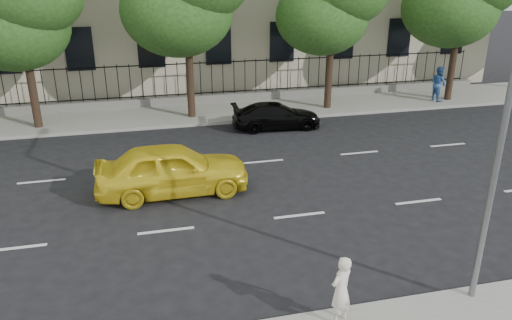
{
  "coord_description": "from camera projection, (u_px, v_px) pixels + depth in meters",
  "views": [
    {
      "loc": [
        -4.41,
        -10.24,
        7.15
      ],
      "look_at": [
        -1.23,
        3.0,
        1.73
      ],
      "focal_mm": 35.0,
      "sensor_mm": 36.0,
      "label": 1
    }
  ],
  "objects": [
    {
      "name": "black_sedan",
      "position": [
        276.0,
        116.0,
        22.84
      ],
      "size": [
        4.15,
        1.87,
        1.18
      ],
      "primitive_type": "imported",
      "rotation": [
        0.0,
        0.0,
        1.52
      ],
      "color": "black",
      "rests_on": "ground"
    },
    {
      "name": "ground",
      "position": [
        330.0,
        260.0,
        12.85
      ],
      "size": [
        120.0,
        120.0,
        0.0
      ],
      "primitive_type": "plane",
      "color": "black",
      "rests_on": "ground"
    },
    {
      "name": "yellow_taxi",
      "position": [
        172.0,
        169.0,
        16.3
      ],
      "size": [
        5.0,
        2.09,
        1.69
      ],
      "primitive_type": "imported",
      "rotation": [
        0.0,
        0.0,
        1.59
      ],
      "color": "yellow",
      "rests_on": "ground"
    },
    {
      "name": "lane_markings",
      "position": [
        279.0,
        185.0,
        17.14
      ],
      "size": [
        49.6,
        4.62,
        0.01
      ],
      "primitive_type": null,
      "color": "silver",
      "rests_on": "ground"
    },
    {
      "name": "woman_near",
      "position": [
        341.0,
        290.0,
        10.18
      ],
      "size": [
        0.67,
        0.59,
        1.53
      ],
      "primitive_type": "imported",
      "rotation": [
        0.0,
        0.0,
        3.64
      ],
      "color": "white",
      "rests_on": "near_sidewalk"
    },
    {
      "name": "pedestrian_far",
      "position": [
        438.0,
        84.0,
        26.71
      ],
      "size": [
        0.82,
        0.99,
        1.85
      ],
      "primitive_type": "imported",
      "rotation": [
        0.0,
        0.0,
        1.71
      ],
      "color": "#2F5B9B",
      "rests_on": "far_sidewalk"
    },
    {
      "name": "iron_fence",
      "position": [
        223.0,
        92.0,
        26.79
      ],
      "size": [
        30.0,
        0.5,
        2.2
      ],
      "color": "slate",
      "rests_on": "far_sidewalk"
    },
    {
      "name": "street_light",
      "position": [
        495.0,
        70.0,
        9.89
      ],
      "size": [
        0.25,
        3.32,
        8.05
      ],
      "color": "slate",
      "rests_on": "near_sidewalk"
    },
    {
      "name": "far_sidewalk",
      "position": [
        229.0,
        111.0,
        25.47
      ],
      "size": [
        60.0,
        4.0,
        0.15
      ],
      "primitive_type": "cube",
      "color": "gray",
      "rests_on": "ground"
    }
  ]
}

